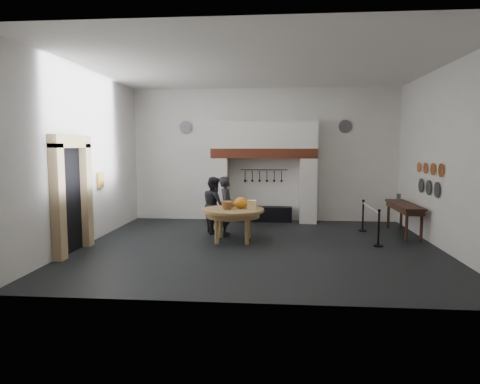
# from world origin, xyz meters

# --- Properties ---
(floor) EXTENTS (9.00, 8.00, 0.02)m
(floor) POSITION_xyz_m (0.00, 0.00, 0.00)
(floor) COLOR black
(floor) RESTS_ON ground
(ceiling) EXTENTS (9.00, 8.00, 0.02)m
(ceiling) POSITION_xyz_m (0.00, 0.00, 4.50)
(ceiling) COLOR silver
(ceiling) RESTS_ON wall_back
(wall_back) EXTENTS (9.00, 0.02, 4.50)m
(wall_back) POSITION_xyz_m (0.00, 4.00, 2.25)
(wall_back) COLOR silver
(wall_back) RESTS_ON floor
(wall_front) EXTENTS (9.00, 0.02, 4.50)m
(wall_front) POSITION_xyz_m (0.00, -4.00, 2.25)
(wall_front) COLOR silver
(wall_front) RESTS_ON floor
(wall_left) EXTENTS (0.02, 8.00, 4.50)m
(wall_left) POSITION_xyz_m (-4.50, 0.00, 2.25)
(wall_left) COLOR silver
(wall_left) RESTS_ON floor
(wall_right) EXTENTS (0.02, 8.00, 4.50)m
(wall_right) POSITION_xyz_m (4.50, 0.00, 2.25)
(wall_right) COLOR silver
(wall_right) RESTS_ON floor
(chimney_pier_left) EXTENTS (0.55, 0.70, 2.15)m
(chimney_pier_left) POSITION_xyz_m (-1.48, 3.65, 1.07)
(chimney_pier_left) COLOR silver
(chimney_pier_left) RESTS_ON floor
(chimney_pier_right) EXTENTS (0.55, 0.70, 2.15)m
(chimney_pier_right) POSITION_xyz_m (1.48, 3.65, 1.07)
(chimney_pier_right) COLOR silver
(chimney_pier_right) RESTS_ON floor
(hearth_brick_band) EXTENTS (3.50, 0.72, 0.32)m
(hearth_brick_band) POSITION_xyz_m (0.00, 3.65, 2.31)
(hearth_brick_band) COLOR #9E442B
(hearth_brick_band) RESTS_ON chimney_pier_left
(chimney_hood) EXTENTS (3.50, 0.70, 0.90)m
(chimney_hood) POSITION_xyz_m (0.00, 3.65, 2.92)
(chimney_hood) COLOR silver
(chimney_hood) RESTS_ON hearth_brick_band
(iron_range) EXTENTS (1.90, 0.45, 0.50)m
(iron_range) POSITION_xyz_m (0.00, 3.72, 0.25)
(iron_range) COLOR black
(iron_range) RESTS_ON floor
(utensil_rail) EXTENTS (1.60, 0.02, 0.02)m
(utensil_rail) POSITION_xyz_m (0.00, 3.92, 1.75)
(utensil_rail) COLOR black
(utensil_rail) RESTS_ON wall_back
(door_recess) EXTENTS (0.04, 1.10, 2.50)m
(door_recess) POSITION_xyz_m (-4.47, -1.00, 1.25)
(door_recess) COLOR black
(door_recess) RESTS_ON floor
(door_jamb_near) EXTENTS (0.22, 0.30, 2.60)m
(door_jamb_near) POSITION_xyz_m (-4.38, -1.70, 1.30)
(door_jamb_near) COLOR tan
(door_jamb_near) RESTS_ON floor
(door_jamb_far) EXTENTS (0.22, 0.30, 2.60)m
(door_jamb_far) POSITION_xyz_m (-4.38, -0.30, 1.30)
(door_jamb_far) COLOR tan
(door_jamb_far) RESTS_ON floor
(door_lintel) EXTENTS (0.22, 1.70, 0.30)m
(door_lintel) POSITION_xyz_m (-4.38, -1.00, 2.65)
(door_lintel) COLOR tan
(door_lintel) RESTS_ON door_jamb_near
(wall_plaque) EXTENTS (0.05, 0.34, 0.44)m
(wall_plaque) POSITION_xyz_m (-4.45, 0.80, 1.60)
(wall_plaque) COLOR gold
(wall_plaque) RESTS_ON wall_left
(work_table) EXTENTS (2.03, 2.03, 0.07)m
(work_table) POSITION_xyz_m (-0.72, 0.58, 0.84)
(work_table) COLOR tan
(work_table) RESTS_ON floor
(pumpkin) EXTENTS (0.36, 0.36, 0.31)m
(pumpkin) POSITION_xyz_m (-0.52, 0.68, 1.03)
(pumpkin) COLOR orange
(pumpkin) RESTS_ON work_table
(cheese_block_big) EXTENTS (0.22, 0.22, 0.24)m
(cheese_block_big) POSITION_xyz_m (-0.22, 0.53, 0.99)
(cheese_block_big) COLOR #FFDF98
(cheese_block_big) RESTS_ON work_table
(cheese_block_small) EXTENTS (0.18, 0.18, 0.20)m
(cheese_block_small) POSITION_xyz_m (-0.24, 0.83, 0.97)
(cheese_block_small) COLOR #FFF398
(cheese_block_small) RESTS_ON work_table
(wicker_basket) EXTENTS (0.39, 0.39, 0.22)m
(wicker_basket) POSITION_xyz_m (-0.87, 0.43, 0.98)
(wicker_basket) COLOR #935F35
(wicker_basket) RESTS_ON work_table
(bread_loaf) EXTENTS (0.31, 0.18, 0.13)m
(bread_loaf) POSITION_xyz_m (-0.82, 0.93, 0.94)
(bread_loaf) COLOR olive
(bread_loaf) RESTS_ON work_table
(visitor_near) EXTENTS (0.46, 0.65, 1.69)m
(visitor_near) POSITION_xyz_m (-0.99, 1.25, 0.85)
(visitor_near) COLOR black
(visitor_near) RESTS_ON floor
(visitor_far) EXTENTS (0.88, 0.98, 1.66)m
(visitor_far) POSITION_xyz_m (-1.39, 1.65, 0.83)
(visitor_far) COLOR #222227
(visitor_far) RESTS_ON floor
(side_table) EXTENTS (0.55, 2.20, 0.06)m
(side_table) POSITION_xyz_m (4.10, 1.86, 0.87)
(side_table) COLOR #3A1E15
(side_table) RESTS_ON floor
(pewter_jug) EXTENTS (0.12, 0.12, 0.22)m
(pewter_jug) POSITION_xyz_m (4.10, 2.46, 1.01)
(pewter_jug) COLOR #54555A
(pewter_jug) RESTS_ON side_table
(copper_pan_a) EXTENTS (0.03, 0.34, 0.34)m
(copper_pan_a) POSITION_xyz_m (4.46, 0.20, 1.95)
(copper_pan_a) COLOR #C6662D
(copper_pan_a) RESTS_ON wall_right
(copper_pan_b) EXTENTS (0.03, 0.32, 0.32)m
(copper_pan_b) POSITION_xyz_m (4.46, 0.75, 1.95)
(copper_pan_b) COLOR #C6662D
(copper_pan_b) RESTS_ON wall_right
(copper_pan_c) EXTENTS (0.03, 0.30, 0.30)m
(copper_pan_c) POSITION_xyz_m (4.46, 1.30, 1.95)
(copper_pan_c) COLOR #C6662D
(copper_pan_c) RESTS_ON wall_right
(copper_pan_d) EXTENTS (0.03, 0.28, 0.28)m
(copper_pan_d) POSITION_xyz_m (4.46, 1.85, 1.95)
(copper_pan_d) COLOR #C6662D
(copper_pan_d) RESTS_ON wall_right
(pewter_plate_left) EXTENTS (0.03, 0.40, 0.40)m
(pewter_plate_left) POSITION_xyz_m (4.46, 0.40, 1.45)
(pewter_plate_left) COLOR #4C4C51
(pewter_plate_left) RESTS_ON wall_right
(pewter_plate_mid) EXTENTS (0.03, 0.40, 0.40)m
(pewter_plate_mid) POSITION_xyz_m (4.46, 1.00, 1.45)
(pewter_plate_mid) COLOR #4C4C51
(pewter_plate_mid) RESTS_ON wall_right
(pewter_plate_right) EXTENTS (0.03, 0.40, 0.40)m
(pewter_plate_right) POSITION_xyz_m (4.46, 1.60, 1.45)
(pewter_plate_right) COLOR #4C4C51
(pewter_plate_right) RESTS_ON wall_right
(pewter_plate_back_left) EXTENTS (0.44, 0.03, 0.44)m
(pewter_plate_back_left) POSITION_xyz_m (-2.70, 3.96, 3.20)
(pewter_plate_back_left) COLOR #4C4C51
(pewter_plate_back_left) RESTS_ON wall_back
(pewter_plate_back_right) EXTENTS (0.44, 0.03, 0.44)m
(pewter_plate_back_right) POSITION_xyz_m (2.70, 3.96, 3.20)
(pewter_plate_back_right) COLOR #4C4C51
(pewter_plate_back_right) RESTS_ON wall_back
(barrier_post_near) EXTENTS (0.05, 0.05, 0.90)m
(barrier_post_near) POSITION_xyz_m (3.03, 0.27, 0.45)
(barrier_post_near) COLOR black
(barrier_post_near) RESTS_ON floor
(barrier_post_far) EXTENTS (0.05, 0.05, 0.90)m
(barrier_post_far) POSITION_xyz_m (3.03, 2.27, 0.45)
(barrier_post_far) COLOR black
(barrier_post_far) RESTS_ON floor
(barrier_rope) EXTENTS (0.04, 2.00, 0.04)m
(barrier_rope) POSITION_xyz_m (3.03, 1.27, 0.85)
(barrier_rope) COLOR silver
(barrier_rope) RESTS_ON barrier_post_near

